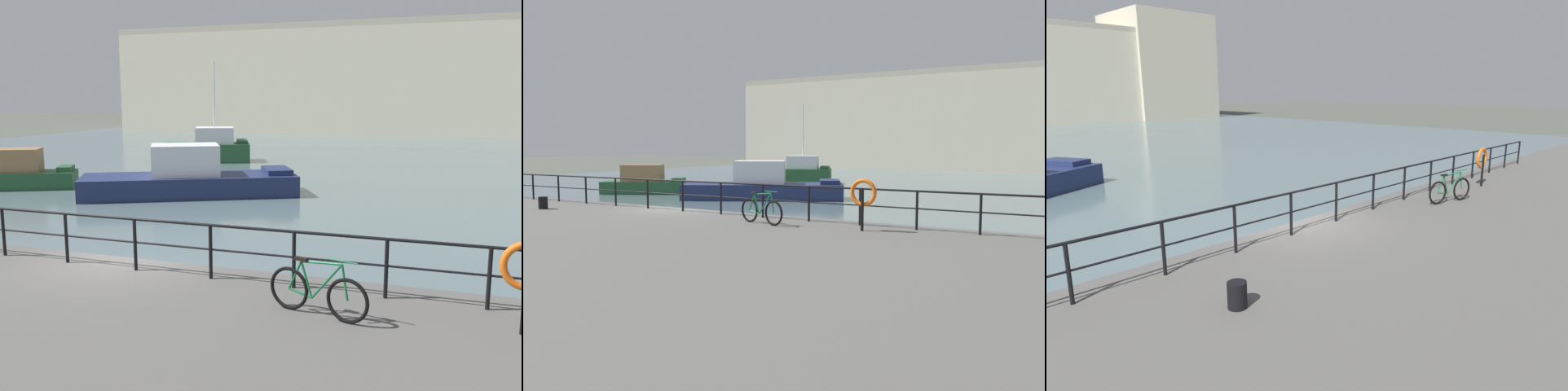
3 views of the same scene
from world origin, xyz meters
The scene contains 6 objects.
ground_plane centered at (0.00, 0.00, 0.00)m, with size 240.00×240.00×0.00m, color #4C5147.
quay_promenade centered at (0.00, -6.50, 0.49)m, with size 56.00×13.00×0.97m, color #565451.
quay_railing centered at (1.57, -0.75, 1.71)m, with size 24.83×0.07×1.08m.
parked_bicycle centered at (4.76, -1.94, 1.36)m, with size 1.72×0.53×0.98m.
mooring_bollard centered at (-4.05, -2.78, 1.19)m, with size 0.32×0.32×0.44m, color black.
life_ring_stand centered at (7.79, -1.60, 1.95)m, with size 0.75×0.16×1.40m.
Camera 3 is at (-7.94, -8.15, 4.39)m, focal length 30.60 mm.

